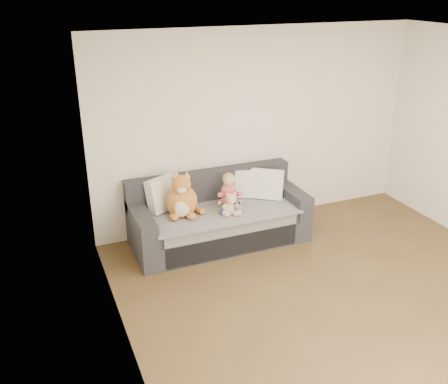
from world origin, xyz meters
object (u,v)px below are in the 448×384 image
at_px(plush_cat, 182,199).
at_px(sippy_cup, 223,209).
at_px(sofa, 218,218).
at_px(teddy_bear, 231,206).
at_px(toddler, 229,193).

distance_m(plush_cat, sippy_cup, 0.51).
distance_m(sofa, teddy_bear, 0.39).
xyz_separation_m(sofa, plush_cat, (-0.49, -0.06, 0.38)).
bearing_deg(toddler, sofa, 171.12).
bearing_deg(toddler, sippy_cup, -118.55).
distance_m(toddler, plush_cat, 0.61).
distance_m(teddy_bear, sippy_cup, 0.12).
relative_size(sofa, teddy_bear, 7.66).
bearing_deg(teddy_bear, plush_cat, 174.11).
distance_m(sofa, plush_cat, 0.62).
relative_size(toddler, sippy_cup, 3.92).
relative_size(sofa, plush_cat, 3.75).
distance_m(plush_cat, teddy_bear, 0.60).
xyz_separation_m(toddler, teddy_bear, (-0.06, -0.21, -0.07)).
bearing_deg(sofa, toddler, -24.00).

